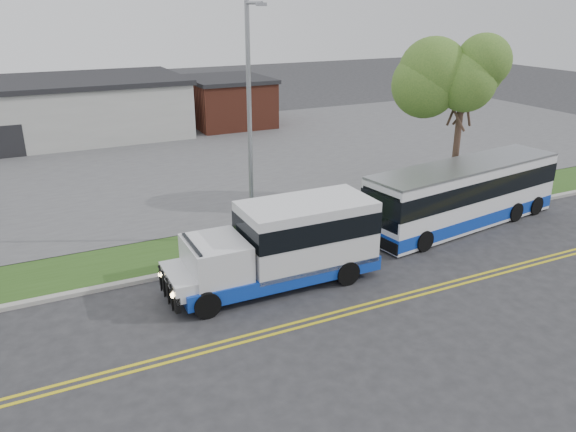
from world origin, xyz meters
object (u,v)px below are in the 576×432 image
transit_bus (464,194)px  shuttle_bus (287,241)px  tree_east (464,78)px  streetlight_near (250,119)px

transit_bus → shuttle_bus: bearing=-178.8°
tree_east → transit_bus: tree_east is taller
streetlight_near → transit_bus: size_ratio=0.90×
shuttle_bus → transit_bus: bearing=9.6°
streetlight_near → shuttle_bus: 5.35m
tree_east → streetlight_near: bearing=-178.6°
streetlight_near → transit_bus: (9.30, -2.33, -3.79)m
streetlight_near → shuttle_bus: bearing=-93.9°
tree_east → shuttle_bus: size_ratio=1.08×
transit_bus → streetlight_near: bearing=157.9°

